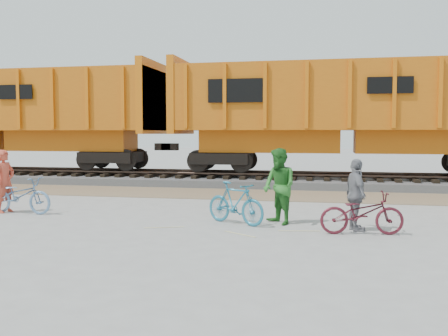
{
  "coord_description": "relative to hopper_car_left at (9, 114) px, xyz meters",
  "views": [
    {
      "loc": [
        2.54,
        -11.4,
        2.12
      ],
      "look_at": [
        -0.09,
        1.5,
        1.2
      ],
      "focal_mm": 40.0,
      "sensor_mm": 36.0,
      "label": 1
    }
  ],
  "objects": [
    {
      "name": "ballast_bed",
      "position": [
        11.63,
        0.0,
        -2.86
      ],
      "size": [
        120.0,
        4.0,
        0.3
      ],
      "primitive_type": "cube",
      "color": "slate",
      "rests_on": "ground"
    },
    {
      "name": "bicycle_blue",
      "position": [
        6.27,
        -8.67,
        -2.52
      ],
      "size": [
        1.88,
        0.75,
        0.97
      ],
      "primitive_type": "imported",
      "rotation": [
        0.0,
        0.0,
        1.51
      ],
      "color": "#638AB3",
      "rests_on": "ground"
    },
    {
      "name": "hopper_car_left",
      "position": [
        0.0,
        0.0,
        0.0
      ],
      "size": [
        14.0,
        3.13,
        4.65
      ],
      "color": "black",
      "rests_on": "track"
    },
    {
      "name": "hopper_car_center",
      "position": [
        15.0,
        0.0,
        0.0
      ],
      "size": [
        14.0,
        3.13,
        4.65
      ],
      "color": "black",
      "rests_on": "track"
    },
    {
      "name": "track",
      "position": [
        11.63,
        0.0,
        -2.53
      ],
      "size": [
        120.0,
        2.6,
        0.24
      ],
      "color": "black",
      "rests_on": "ballast_bed"
    },
    {
      "name": "ground",
      "position": [
        11.63,
        -9.0,
        -3.01
      ],
      "size": [
        120.0,
        120.0,
        0.0
      ],
      "primitive_type": "plane",
      "color": "#9E9E99",
      "rests_on": "ground"
    },
    {
      "name": "bicycle_teal",
      "position": [
        12.12,
        -9.05,
        -2.51
      ],
      "size": [
        1.67,
        1.22,
        0.99
      ],
      "primitive_type": "imported",
      "rotation": [
        0.0,
        0.0,
        1.06
      ],
      "color": "teal",
      "rests_on": "ground"
    },
    {
      "name": "person_solo",
      "position": [
        5.77,
        -8.57,
        -2.17
      ],
      "size": [
        0.49,
        0.67,
        1.68
      ],
      "primitive_type": "imported",
      "rotation": [
        0.0,
        0.0,
        1.41
      ],
      "color": "#C6462F",
      "rests_on": "ground"
    },
    {
      "name": "bicycle_maroon",
      "position": [
        14.93,
        -9.7,
        -2.55
      ],
      "size": [
        1.79,
        0.83,
        0.91
      ],
      "primitive_type": "imported",
      "rotation": [
        0.0,
        0.0,
        1.71
      ],
      "color": "#551823",
      "rests_on": "ground"
    },
    {
      "name": "person_woman",
      "position": [
        14.83,
        -9.3,
        -2.22
      ],
      "size": [
        0.64,
        0.99,
        1.57
      ],
      "primitive_type": "imported",
      "rotation": [
        0.0,
        0.0,
        1.88
      ],
      "color": "slate",
      "rests_on": "ground"
    },
    {
      "name": "person_man",
      "position": [
        13.12,
        -8.85,
        -2.12
      ],
      "size": [
        1.07,
        1.09,
        1.78
      ],
      "primitive_type": "imported",
      "rotation": [
        0.0,
        0.0,
        -0.88
      ],
      "color": "#2B7528",
      "rests_on": "ground"
    },
    {
      "name": "gravel_strip",
      "position": [
        11.63,
        -3.5,
        -3.0
      ],
      "size": [
        120.0,
        3.0,
        0.02
      ],
      "primitive_type": "cube",
      "color": "#866E53",
      "rests_on": "ground"
    }
  ]
}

